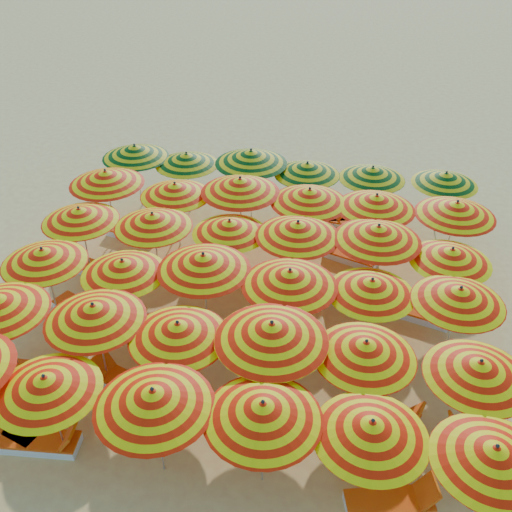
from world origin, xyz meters
name	(u,v)px	position (x,y,z in m)	size (l,w,h in m)	color
ground	(253,313)	(0.00, 0.00, 0.00)	(120.00, 120.00, 0.00)	#EBC668
umbrella_1	(46,384)	(-3.18, -5.10, 2.01)	(2.54, 2.54, 2.28)	silver
umbrella_2	(153,398)	(-0.93, -5.20, 2.16)	(2.93, 2.93, 2.46)	silver
umbrella_3	(263,411)	(1.12, -5.09, 2.12)	(2.28, 2.28, 2.40)	silver
umbrella_4	(371,429)	(3.10, -5.08, 2.02)	(2.80, 2.80, 2.30)	silver
umbrella_5	(494,455)	(5.18, -5.26, 2.03)	(2.57, 2.57, 2.31)	silver
umbrella_7	(94,312)	(-3.03, -3.05, 2.14)	(2.77, 2.77, 2.43)	silver
umbrella_8	(178,331)	(-1.04, -3.23, 2.07)	(2.57, 2.57, 2.36)	silver
umbrella_9	(272,332)	(0.98, -3.15, 2.29)	(3.21, 3.21, 2.60)	silver
umbrella_10	(365,349)	(2.95, -3.08, 2.05)	(2.45, 2.45, 2.33)	silver
umbrella_11	(479,369)	(5.21, -3.24, 2.04)	(2.45, 2.45, 2.32)	silver
umbrella_12	(43,256)	(-5.26, -1.11, 2.07)	(2.43, 2.43, 2.35)	silver
umbrella_13	(123,267)	(-3.09, -1.17, 2.03)	(2.84, 2.84, 2.30)	silver
umbrella_14	(204,262)	(-1.08, -0.85, 2.21)	(2.92, 2.92, 2.51)	silver
umbrella_15	(290,278)	(1.11, -1.10, 2.19)	(2.99, 2.99, 2.49)	silver
umbrella_16	(372,287)	(3.06, -0.84, 2.00)	(2.71, 2.71, 2.27)	silver
umbrella_17	(459,295)	(5.08, -0.90, 2.06)	(2.86, 2.86, 2.34)	silver
umbrella_18	(80,215)	(-5.21, 0.97, 2.07)	(2.73, 2.73, 2.36)	silver
umbrella_19	(153,220)	(-3.04, 1.04, 2.08)	(2.32, 2.32, 2.37)	silver
umbrella_20	(230,227)	(-0.88, 1.22, 1.99)	(2.57, 2.57, 2.26)	silver
umbrella_21	(298,229)	(1.04, 1.13, 2.17)	(2.35, 2.35, 2.47)	silver
umbrella_22	(378,233)	(3.18, 1.25, 2.22)	(3.05, 3.05, 2.52)	silver
umbrella_23	(451,255)	(5.08, 0.86, 1.99)	(2.49, 2.49, 2.27)	silver
umbrella_24	(106,178)	(-5.25, 3.06, 2.20)	(3.08, 3.08, 2.50)	silver
umbrella_25	(175,190)	(-2.96, 2.93, 2.06)	(2.91, 2.91, 2.34)	silver
umbrella_26	(240,185)	(-0.96, 3.17, 2.27)	(2.71, 2.71, 2.58)	silver
umbrella_27	(309,196)	(1.17, 3.02, 2.19)	(2.88, 2.88, 2.49)	silver
umbrella_28	(376,202)	(3.13, 3.02, 2.18)	(2.56, 2.56, 2.48)	silver
umbrella_29	(456,209)	(5.40, 3.04, 2.16)	(2.95, 2.95, 2.46)	silver
umbrella_30	(135,151)	(-5.07, 5.20, 2.15)	(3.05, 3.05, 2.44)	silver
umbrella_31	(187,159)	(-3.23, 5.16, 2.03)	(2.41, 2.41, 2.30)	silver
umbrella_32	(251,157)	(-1.00, 5.20, 2.27)	(2.50, 2.50, 2.58)	silver
umbrella_33	(307,169)	(0.90, 5.10, 2.05)	(2.68, 2.68, 2.33)	silver
umbrella_34	(372,173)	(3.01, 5.20, 2.03)	(2.36, 2.36, 2.31)	silver
umbrella_35	(445,178)	(5.34, 5.33, 1.98)	(2.72, 2.72, 2.25)	silver
lounger_0	(7,425)	(-4.64, -4.85, 0.15)	(1.83, 1.09, 0.69)	white
lounger_1	(42,442)	(-3.68, -5.13, 0.15)	(1.78, 0.72, 0.69)	white
lounger_2	(391,503)	(3.70, -5.25, 0.15)	(1.82, 0.99, 0.69)	white
lounger_3	(38,373)	(-4.72, -3.29, 0.15)	(1.74, 0.61, 0.69)	white
lounger_4	(125,383)	(-2.53, -3.22, 0.15)	(1.83, 1.14, 0.69)	white
lounger_5	(383,412)	(3.55, -3.02, 0.15)	(1.83, 1.16, 0.69)	white
lounger_6	(485,440)	(5.71, -3.42, 0.15)	(1.77, 0.69, 0.69)	white
lounger_7	(82,310)	(-4.67, -0.89, 0.15)	(1.82, 1.25, 0.69)	white
lounger_8	(76,262)	(-5.80, 1.22, 0.15)	(1.83, 1.08, 0.69)	white
lounger_9	(316,287)	(1.63, 1.26, 0.15)	(1.82, 1.24, 0.69)	white
lounger_10	(352,292)	(2.68, 1.22, 0.15)	(1.82, 1.03, 0.69)	white
lounger_11	(420,314)	(4.58, 0.60, 0.15)	(1.83, 1.05, 0.69)	white
lounger_12	(133,233)	(-4.65, 3.12, 0.15)	(1.82, 0.97, 0.69)	white
lounger_13	(349,256)	(2.53, 3.06, 0.15)	(1.83, 1.14, 0.69)	white
lounger_14	(322,220)	(1.49, 5.09, 0.15)	(1.82, 1.02, 0.69)	white
lounger_15	(351,223)	(2.51, 5.04, 0.15)	(1.80, 0.84, 0.69)	white
beachgoer_b	(221,244)	(-1.42, 2.28, 0.64)	(0.62, 0.48, 1.28)	tan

